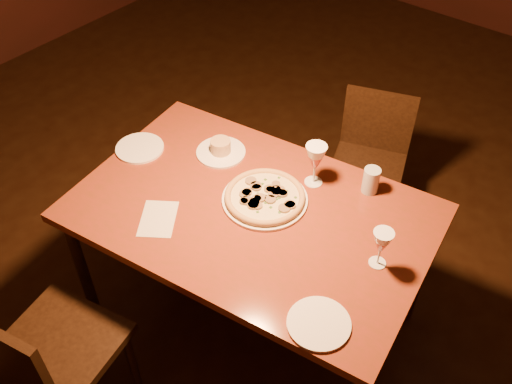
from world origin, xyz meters
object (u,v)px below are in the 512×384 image
Objects in this scene: dining_table at (252,221)px; pizza_plate at (265,197)px; chair_near at (43,356)px; chair_far at (370,156)px.

pizza_plate reaches higher than dining_table.
chair_near is 2.54× the size of pizza_plate.
pizza_plate is at bearing -111.76° from chair_far.
chair_far is at bearing 68.65° from chair_near.
pizza_plate is at bearing 74.90° from dining_table.
dining_table is 1.72× the size of chair_near.
chair_near is at bearing -119.89° from chair_far.
pizza_plate is at bearing 61.46° from chair_near.
dining_table is 0.96m from chair_near.
chair_far reaches higher than dining_table.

